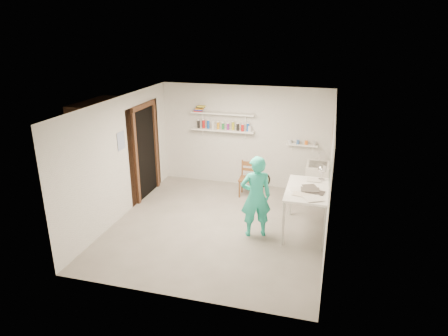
% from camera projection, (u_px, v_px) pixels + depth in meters
% --- Properties ---
extents(floor, '(4.00, 4.50, 0.02)m').
position_uv_depth(floor, '(219.00, 226.00, 7.77)').
color(floor, slate).
rests_on(floor, ground).
extents(ceiling, '(4.00, 4.50, 0.02)m').
position_uv_depth(ceiling, '(218.00, 102.00, 6.96)').
color(ceiling, silver).
rests_on(ceiling, wall_back).
extents(wall_back, '(4.00, 0.02, 2.40)m').
position_uv_depth(wall_back, '(245.00, 136.00, 9.42)').
color(wall_back, silver).
rests_on(wall_back, ground).
extents(wall_front, '(4.00, 0.02, 2.40)m').
position_uv_depth(wall_front, '(172.00, 222.00, 5.31)').
color(wall_front, silver).
rests_on(wall_front, ground).
extents(wall_left, '(0.02, 4.50, 2.40)m').
position_uv_depth(wall_left, '(120.00, 158.00, 7.86)').
color(wall_left, silver).
rests_on(wall_left, ground).
extents(wall_right, '(0.02, 4.50, 2.40)m').
position_uv_depth(wall_right, '(330.00, 178.00, 6.87)').
color(wall_right, silver).
rests_on(wall_right, ground).
extents(doorway_recess, '(0.02, 0.90, 2.00)m').
position_uv_depth(doorway_recess, '(145.00, 153.00, 8.88)').
color(doorway_recess, black).
rests_on(doorway_recess, wall_left).
extents(corridor_box, '(1.40, 1.50, 2.10)m').
position_uv_depth(corridor_box, '(117.00, 148.00, 9.04)').
color(corridor_box, brown).
rests_on(corridor_box, ground).
extents(door_lintel, '(0.06, 1.05, 0.10)m').
position_uv_depth(door_lintel, '(143.00, 106.00, 8.52)').
color(door_lintel, brown).
rests_on(door_lintel, wall_left).
extents(door_jamb_near, '(0.06, 0.10, 2.00)m').
position_uv_depth(door_jamb_near, '(136.00, 160.00, 8.42)').
color(door_jamb_near, brown).
rests_on(door_jamb_near, ground).
extents(door_jamb_far, '(0.06, 0.10, 2.00)m').
position_uv_depth(door_jamb_far, '(156.00, 147.00, 9.33)').
color(door_jamb_far, brown).
rests_on(door_jamb_far, ground).
extents(shelf_lower, '(1.50, 0.22, 0.03)m').
position_uv_depth(shelf_lower, '(223.00, 130.00, 9.37)').
color(shelf_lower, white).
rests_on(shelf_lower, wall_back).
extents(shelf_upper, '(1.50, 0.22, 0.03)m').
position_uv_depth(shelf_upper, '(223.00, 113.00, 9.24)').
color(shelf_upper, white).
rests_on(shelf_upper, wall_back).
extents(ledge_shelf, '(0.70, 0.14, 0.03)m').
position_uv_depth(ledge_shelf, '(302.00, 145.00, 9.03)').
color(ledge_shelf, white).
rests_on(ledge_shelf, wall_back).
extents(poster_left, '(0.01, 0.28, 0.36)m').
position_uv_depth(poster_left, '(121.00, 141.00, 7.78)').
color(poster_left, '#334C7F').
rests_on(poster_left, wall_left).
extents(poster_right_a, '(0.01, 0.34, 0.42)m').
position_uv_depth(poster_right_a, '(332.00, 132.00, 8.39)').
color(poster_right_a, '#995933').
rests_on(poster_right_a, wall_right).
extents(poster_right_b, '(0.01, 0.30, 0.38)m').
position_uv_depth(poster_right_b, '(330.00, 172.00, 6.27)').
color(poster_right_b, '#3F724C').
rests_on(poster_right_b, wall_right).
extents(belfast_sink, '(0.48, 0.60, 0.30)m').
position_uv_depth(belfast_sink, '(317.00, 171.00, 8.65)').
color(belfast_sink, white).
rests_on(belfast_sink, wall_right).
extents(man, '(0.66, 0.55, 1.54)m').
position_uv_depth(man, '(256.00, 197.00, 7.18)').
color(man, '#27C6A8').
rests_on(man, ground).
extents(wall_clock, '(0.27, 0.13, 0.28)m').
position_uv_depth(wall_clock, '(263.00, 180.00, 7.26)').
color(wall_clock, beige).
rests_on(wall_clock, man).
extents(wooden_chair, '(0.38, 0.36, 0.80)m').
position_uv_depth(wooden_chair, '(248.00, 179.00, 9.00)').
color(wooden_chair, brown).
rests_on(wooden_chair, ground).
extents(work_table, '(0.78, 1.30, 0.87)m').
position_uv_depth(work_table, '(306.00, 210.00, 7.42)').
color(work_table, white).
rests_on(work_table, ground).
extents(desk_lamp, '(0.16, 0.16, 0.16)m').
position_uv_depth(desk_lamp, '(322.00, 169.00, 7.62)').
color(desk_lamp, silver).
rests_on(desk_lamp, work_table).
extents(spray_cans, '(1.34, 0.06, 0.17)m').
position_uv_depth(spray_cans, '(223.00, 126.00, 9.34)').
color(spray_cans, black).
rests_on(spray_cans, shelf_lower).
extents(book_stack, '(0.26, 0.14, 0.14)m').
position_uv_depth(book_stack, '(200.00, 108.00, 9.35)').
color(book_stack, red).
rests_on(book_stack, shelf_upper).
extents(ledge_pots, '(0.48, 0.07, 0.09)m').
position_uv_depth(ledge_pots, '(302.00, 142.00, 9.01)').
color(ledge_pots, silver).
rests_on(ledge_pots, ledge_shelf).
extents(papers, '(0.30, 0.22, 0.03)m').
position_uv_depth(papers, '(308.00, 188.00, 7.27)').
color(papers, silver).
rests_on(papers, work_table).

